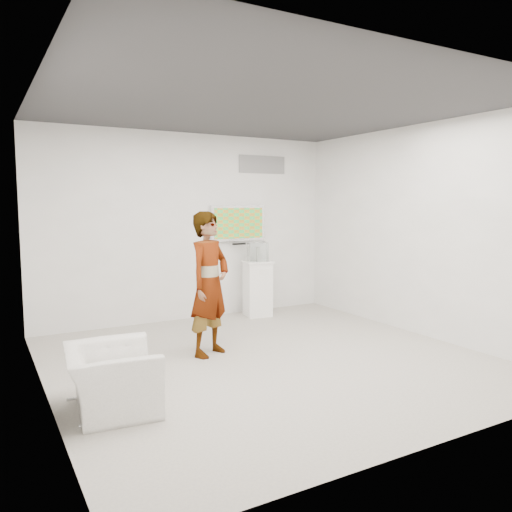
% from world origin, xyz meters
% --- Properties ---
extents(room, '(5.01, 5.01, 3.00)m').
position_xyz_m(room, '(0.00, 0.00, 1.50)').
color(room, '#B8B4A9').
rests_on(room, ground).
extents(tv, '(1.00, 0.08, 0.60)m').
position_xyz_m(tv, '(0.85, 2.45, 1.55)').
color(tv, silver).
rests_on(tv, room).
extents(logo_decal, '(0.90, 0.02, 0.30)m').
position_xyz_m(logo_decal, '(1.35, 2.49, 2.55)').
color(logo_decal, gray).
rests_on(logo_decal, room).
extents(person, '(0.78, 0.69, 1.79)m').
position_xyz_m(person, '(-0.53, 0.54, 0.89)').
color(person, white).
rests_on(person, room).
extents(armchair, '(0.88, 0.98, 0.59)m').
position_xyz_m(armchair, '(-2.01, -0.58, 0.29)').
color(armchair, white).
rests_on(armchair, room).
extents(pedestal, '(0.53, 0.53, 0.93)m').
position_xyz_m(pedestal, '(1.05, 2.12, 0.46)').
color(pedestal, white).
rests_on(pedestal, room).
extents(floor_uplight, '(0.24, 0.24, 0.29)m').
position_xyz_m(floor_uplight, '(0.99, 2.33, 0.14)').
color(floor_uplight, silver).
rests_on(floor_uplight, room).
extents(vitrine, '(0.40, 0.40, 0.31)m').
position_xyz_m(vitrine, '(1.05, 2.12, 1.08)').
color(vitrine, white).
rests_on(vitrine, pedestal).
extents(console, '(0.11, 0.18, 0.24)m').
position_xyz_m(console, '(1.05, 2.12, 1.04)').
color(console, white).
rests_on(console, pedestal).
extents(wii_remote, '(0.10, 0.14, 0.04)m').
position_xyz_m(wii_remote, '(-0.39, 0.79, 1.61)').
color(wii_remote, white).
rests_on(wii_remote, person).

